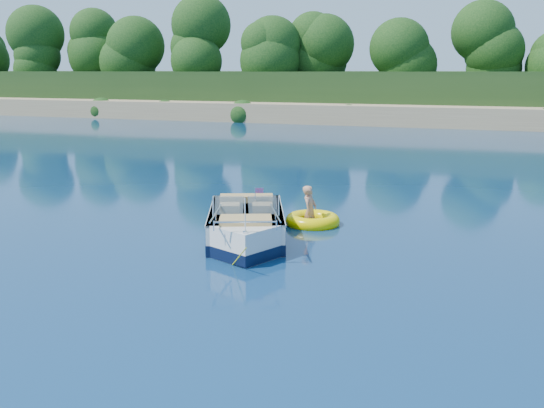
% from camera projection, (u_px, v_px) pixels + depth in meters
% --- Properties ---
extents(ground, '(160.00, 160.00, 0.00)m').
position_uv_depth(ground, '(257.00, 273.00, 12.51)').
color(ground, '#092243').
rests_on(ground, ground).
extents(shoreline, '(170.00, 59.00, 6.00)m').
position_uv_depth(shoreline, '(451.00, 98.00, 70.99)').
color(shoreline, '#917754').
rests_on(shoreline, ground).
extents(treeline, '(150.00, 7.12, 8.19)m').
position_uv_depth(treeline, '(437.00, 52.00, 49.05)').
color(treeline, black).
rests_on(treeline, ground).
extents(motorboat, '(2.94, 4.79, 1.68)m').
position_uv_depth(motorboat, '(246.00, 228.00, 14.80)').
color(motorboat, silver).
rests_on(motorboat, ground).
extents(tow_tube, '(1.86, 1.86, 0.39)m').
position_uv_depth(tow_tube, '(313.00, 221.00, 16.47)').
color(tow_tube, '#F8D900').
rests_on(tow_tube, ground).
extents(boy, '(0.38, 0.79, 1.53)m').
position_uv_depth(boy, '(310.00, 224.00, 16.52)').
color(boy, tan).
rests_on(boy, ground).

